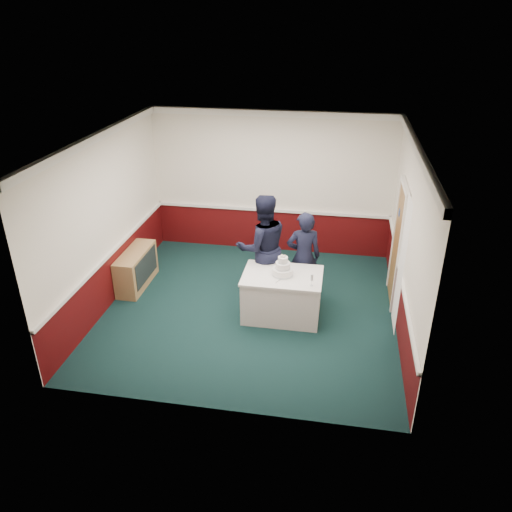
% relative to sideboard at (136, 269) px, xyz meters
% --- Properties ---
extents(ground, '(5.00, 5.00, 0.00)m').
position_rel_sideboard_xyz_m(ground, '(2.28, -0.47, -0.35)').
color(ground, '#11292A').
rests_on(ground, ground).
extents(room_shell, '(5.00, 5.00, 3.00)m').
position_rel_sideboard_xyz_m(room_shell, '(2.36, 0.14, 1.62)').
color(room_shell, white).
rests_on(room_shell, ground).
extents(sideboard, '(0.41, 1.20, 0.70)m').
position_rel_sideboard_xyz_m(sideboard, '(0.00, 0.00, 0.00)').
color(sideboard, '#A87F51').
rests_on(sideboard, ground).
extents(cake_table, '(1.32, 0.92, 0.79)m').
position_rel_sideboard_xyz_m(cake_table, '(2.84, -0.57, 0.05)').
color(cake_table, white).
rests_on(cake_table, ground).
extents(wedding_cake, '(0.35, 0.35, 0.36)m').
position_rel_sideboard_xyz_m(wedding_cake, '(2.84, -0.57, 0.55)').
color(wedding_cake, white).
rests_on(wedding_cake, cake_table).
extents(cake_knife, '(0.11, 0.21, 0.00)m').
position_rel_sideboard_xyz_m(cake_knife, '(2.81, -0.77, 0.44)').
color(cake_knife, silver).
rests_on(cake_knife, cake_table).
extents(champagne_flute, '(0.05, 0.05, 0.21)m').
position_rel_sideboard_xyz_m(champagne_flute, '(3.34, -0.85, 0.58)').
color(champagne_flute, silver).
rests_on(champagne_flute, cake_table).
extents(person_man, '(1.17, 1.07, 1.96)m').
position_rel_sideboard_xyz_m(person_man, '(2.41, 0.03, 0.63)').
color(person_man, black).
rests_on(person_man, ground).
extents(person_woman, '(0.68, 0.52, 1.68)m').
position_rel_sideboard_xyz_m(person_woman, '(3.13, 0.06, 0.49)').
color(person_woman, black).
rests_on(person_woman, ground).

